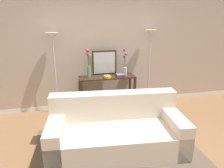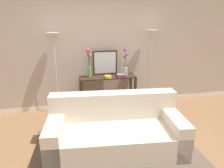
# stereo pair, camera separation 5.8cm
# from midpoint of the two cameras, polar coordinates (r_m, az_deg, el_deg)

# --- Properties ---
(ground_plane) EXTENTS (16.00, 16.00, 0.02)m
(ground_plane) POSITION_cam_midpoint_polar(r_m,az_deg,el_deg) (3.48, 1.85, -18.59)
(ground_plane) COLOR #936B47
(back_wall) EXTENTS (12.00, 0.15, 2.94)m
(back_wall) POSITION_cam_midpoint_polar(r_m,az_deg,el_deg) (4.80, -4.19, 10.78)
(back_wall) COLOR white
(back_wall) RESTS_ON ground
(area_rug) EXTENTS (2.64, 1.99, 0.01)m
(area_rug) POSITION_cam_midpoint_polar(r_m,az_deg,el_deg) (3.43, 1.22, -18.89)
(area_rug) COLOR brown
(area_rug) RESTS_ON ground
(couch) EXTENTS (2.21, 1.16, 0.88)m
(couch) POSITION_cam_midpoint_polar(r_m,az_deg,el_deg) (3.39, 0.66, -13.17)
(couch) COLOR beige
(couch) RESTS_ON ground
(console_table) EXTENTS (1.26, 0.40, 0.82)m
(console_table) POSITION_cam_midpoint_polar(r_m,az_deg,el_deg) (4.66, -1.70, -0.79)
(console_table) COLOR #382619
(console_table) RESTS_ON ground
(floor_lamp_left) EXTENTS (0.28, 0.28, 1.79)m
(floor_lamp_left) POSITION_cam_midpoint_polar(r_m,az_deg,el_deg) (4.47, -16.50, 8.80)
(floor_lamp_left) COLOR silver
(floor_lamp_left) RESTS_ON ground
(floor_lamp_right) EXTENTS (0.28, 0.28, 1.82)m
(floor_lamp_right) POSITION_cam_midpoint_polar(r_m,az_deg,el_deg) (4.84, 10.36, 10.20)
(floor_lamp_right) COLOR silver
(floor_lamp_right) RESTS_ON ground
(wall_mirror) EXTENTS (0.57, 0.02, 0.56)m
(wall_mirror) POSITION_cam_midpoint_polar(r_m,az_deg,el_deg) (4.67, -2.51, 5.99)
(wall_mirror) COLOR #382619
(wall_mirror) RESTS_ON console_table
(vase_tall_flowers) EXTENTS (0.12, 0.13, 0.65)m
(vase_tall_flowers) POSITION_cam_midpoint_polar(r_m,az_deg,el_deg) (4.47, -7.01, 5.70)
(vase_tall_flowers) COLOR #669E6B
(vase_tall_flowers) RESTS_ON console_table
(vase_short_flowers) EXTENTS (0.09, 0.12, 0.61)m
(vase_short_flowers) POSITION_cam_midpoint_polar(r_m,az_deg,el_deg) (4.61, 3.30, 4.91)
(vase_short_flowers) COLOR silver
(vase_short_flowers) RESTS_ON console_table
(fruit_bowl) EXTENTS (0.17, 0.17, 0.06)m
(fruit_bowl) POSITION_cam_midpoint_polar(r_m,az_deg,el_deg) (4.45, -1.66, 2.06)
(fruit_bowl) COLOR gold
(fruit_bowl) RESTS_ON console_table
(book_stack) EXTENTS (0.22, 0.17, 0.06)m
(book_stack) POSITION_cam_midpoint_polar(r_m,az_deg,el_deg) (4.54, 2.02, 2.39)
(book_stack) COLOR #6B3360
(book_stack) RESTS_ON console_table
(book_row_under_console) EXTENTS (0.41, 0.18, 0.13)m
(book_row_under_console) POSITION_cam_midpoint_polar(r_m,az_deg,el_deg) (4.80, -5.54, -6.86)
(book_row_under_console) COLOR #1E7075
(book_row_under_console) RESTS_ON ground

